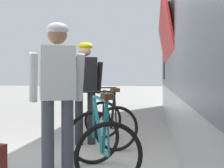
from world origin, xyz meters
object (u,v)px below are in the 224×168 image
Objects in this scene: cyclist_far_in_dark at (85,83)px; bicycle_near_teal at (100,142)px; cyclist_near_in_white at (58,86)px; bicycle_far_black at (109,121)px.

cyclist_far_in_dark is 1.41× the size of bicycle_near_teal.
cyclist_far_in_dark is 1.88m from bicycle_near_teal.
cyclist_near_in_white reaches higher than bicycle_far_black.
cyclist_far_in_dark reaches higher than bicycle_near_teal.
bicycle_near_teal is 1.72m from bicycle_far_black.
cyclist_near_in_white reaches higher than bicycle_near_teal.
cyclist_near_in_white and cyclist_far_in_dark have the same top height.
bicycle_far_black is at bearing 94.94° from bicycle_near_teal.
cyclist_near_in_white is at bearing -158.15° from bicycle_near_teal.
bicycle_near_teal is at bearing 21.85° from cyclist_near_in_white.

